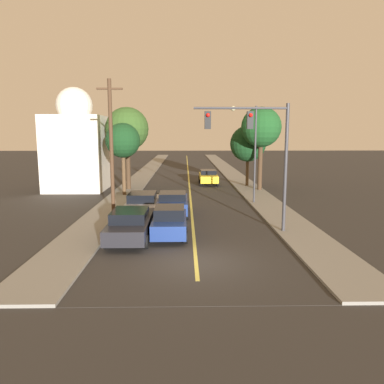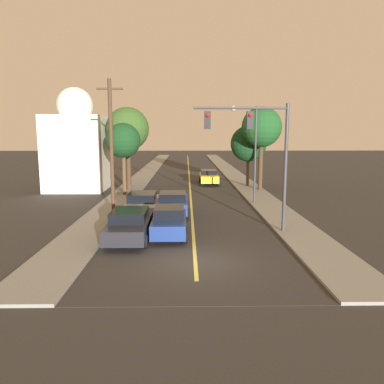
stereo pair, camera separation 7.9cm
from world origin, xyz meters
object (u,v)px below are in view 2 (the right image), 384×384
object	(u,v)px
utility_pole_left	(111,146)
tree_left_near	(123,141)
domed_building_left	(77,146)
car_outer_lane_front	(130,224)
tree_right_far	(262,128)
car_far_oncoming	(209,177)
tree_right_near	(248,144)
streetlamp_right	(250,141)
car_near_lane_second	(173,203)
tree_left_far	(128,129)
car_near_lane_front	(169,221)
car_outer_lane_second	(143,203)
traffic_signal_mast	(257,141)

from	to	relation	value
utility_pole_left	tree_left_near	world-z (taller)	utility_pole_left
utility_pole_left	domed_building_left	size ratio (longest dim) A/B	0.90
car_outer_lane_front	tree_right_far	distance (m)	19.30
car_outer_lane_front	car_far_oncoming	bearing A→B (deg)	75.75
car_outer_lane_front	domed_building_left	bearing A→B (deg)	113.64
car_far_oncoming	car_outer_lane_front	bearing A→B (deg)	75.75
tree_right_far	tree_right_near	bearing A→B (deg)	104.59
streetlamp_right	utility_pole_left	world-z (taller)	utility_pole_left
tree_right_far	domed_building_left	world-z (taller)	domed_building_left
domed_building_left	car_near_lane_second	bearing A→B (deg)	-50.31
car_outer_lane_front	tree_left_far	world-z (taller)	tree_left_far
tree_left_far	tree_right_near	bearing A→B (deg)	10.20
tree_right_near	car_outer_lane_front	bearing A→B (deg)	-115.75
car_near_lane_front	tree_left_far	size ratio (longest dim) A/B	0.55
car_near_lane_front	domed_building_left	bearing A→B (deg)	119.72
car_outer_lane_front	utility_pole_left	bearing A→B (deg)	109.55
tree_left_near	tree_right_far	world-z (taller)	tree_right_far
car_outer_lane_second	tree_left_near	distance (m)	9.00
car_near_lane_second	tree_left_near	size ratio (longest dim) A/B	0.70
car_near_lane_second	tree_right_far	bearing A→B (deg)	53.15
traffic_signal_mast	car_outer_lane_front	bearing A→B (deg)	-170.60
tree_right_far	domed_building_left	xyz separation A→B (m)	(-17.06, 0.90, -1.65)
car_outer_lane_front	tree_right_far	world-z (taller)	tree_right_far
car_near_lane_second	tree_right_far	world-z (taller)	tree_right_far
car_outer_lane_front	tree_right_far	bearing A→B (deg)	58.63
car_far_oncoming	streetlamp_right	bearing A→B (deg)	102.02
car_outer_lane_front	car_outer_lane_second	size ratio (longest dim) A/B	1.06
tree_left_far	car_far_oncoming	bearing A→B (deg)	26.89
car_near_lane_front	streetlamp_right	world-z (taller)	streetlamp_right
car_far_oncoming	tree_right_near	bearing A→B (deg)	153.81
car_outer_lane_front	tree_left_near	size ratio (longest dim) A/B	0.85
car_outer_lane_front	car_outer_lane_second	bearing A→B (deg)	90.00
car_outer_lane_second	tree_right_near	distance (m)	16.30
tree_right_near	tree_left_far	bearing A→B (deg)	-169.80
car_outer_lane_front	car_outer_lane_second	world-z (taller)	car_outer_lane_front
car_outer_lane_second	domed_building_left	world-z (taller)	domed_building_left
streetlamp_right	domed_building_left	world-z (taller)	domed_building_left
traffic_signal_mast	tree_left_far	world-z (taller)	tree_left_far
car_outer_lane_second	tree_left_far	bearing A→B (deg)	103.02
domed_building_left	utility_pole_left	bearing A→B (deg)	-64.60
traffic_signal_mast	utility_pole_left	xyz separation A→B (m)	(-8.38, 4.12, -0.38)
utility_pole_left	tree_left_near	size ratio (longest dim) A/B	1.40
utility_pole_left	tree_right_near	xyz separation A→B (m)	(10.84, 13.44, -0.26)
car_near_lane_second	streetlamp_right	world-z (taller)	streetlamp_right
car_near_lane_front	utility_pole_left	bearing A→B (deg)	128.92
car_near_lane_second	tree_left_far	bearing A→B (deg)	112.36
streetlamp_right	tree_left_near	size ratio (longest dim) A/B	1.19
car_outer_lane_second	traffic_signal_mast	world-z (taller)	traffic_signal_mast
traffic_signal_mast	tree_left_near	xyz separation A→B (m)	(-8.97, 12.16, -0.24)
car_outer_lane_front	tree_left_near	xyz separation A→B (m)	(-2.44, 13.25, 3.88)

